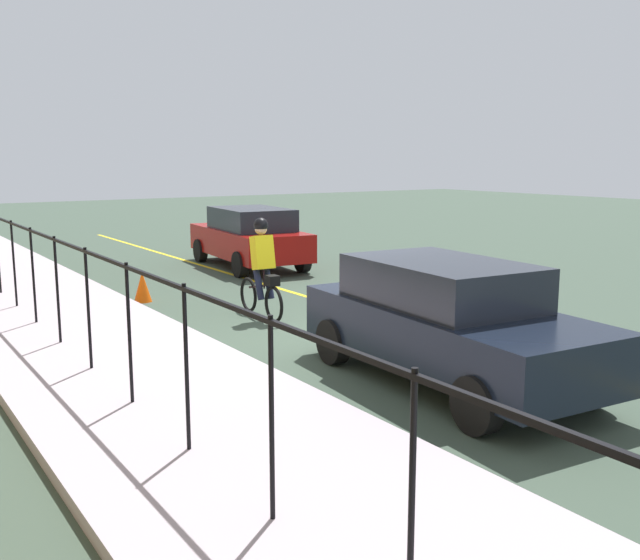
{
  "coord_description": "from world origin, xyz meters",
  "views": [
    {
      "loc": [
        -9.02,
        6.32,
        2.89
      ],
      "look_at": [
        0.11,
        0.25,
        1.0
      ],
      "focal_mm": 40.11,
      "sensor_mm": 36.0,
      "label": 1
    }
  ],
  "objects_px": {
    "cyclist_lead": "(262,268)",
    "parked_sedan_rear": "(447,320)",
    "traffic_cone_near": "(143,287)",
    "patrol_sedan": "(249,236)"
  },
  "relations": [
    {
      "from": "patrol_sedan",
      "to": "traffic_cone_near",
      "type": "bearing_deg",
      "value": 131.74
    },
    {
      "from": "parked_sedan_rear",
      "to": "traffic_cone_near",
      "type": "height_order",
      "value": "parked_sedan_rear"
    },
    {
      "from": "cyclist_lead",
      "to": "parked_sedan_rear",
      "type": "relative_size",
      "value": 0.4
    },
    {
      "from": "patrol_sedan",
      "to": "parked_sedan_rear",
      "type": "relative_size",
      "value": 1.01
    },
    {
      "from": "cyclist_lead",
      "to": "patrol_sedan",
      "type": "distance_m",
      "value": 6.17
    },
    {
      "from": "cyclist_lead",
      "to": "traffic_cone_near",
      "type": "distance_m",
      "value": 3.0
    },
    {
      "from": "cyclist_lead",
      "to": "parked_sedan_rear",
      "type": "bearing_deg",
      "value": -175.28
    },
    {
      "from": "cyclist_lead",
      "to": "parked_sedan_rear",
      "type": "height_order",
      "value": "cyclist_lead"
    },
    {
      "from": "parked_sedan_rear",
      "to": "traffic_cone_near",
      "type": "distance_m",
      "value": 7.42
    },
    {
      "from": "patrol_sedan",
      "to": "parked_sedan_rear",
      "type": "xyz_separation_m",
      "value": [
        -10.16,
        2.56,
        0.0
      ]
    }
  ]
}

